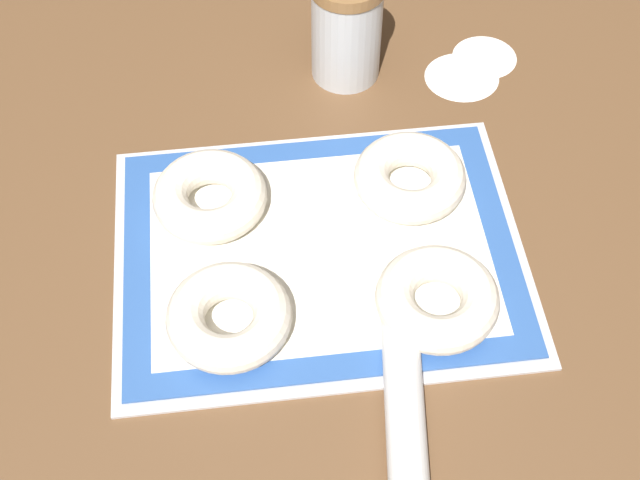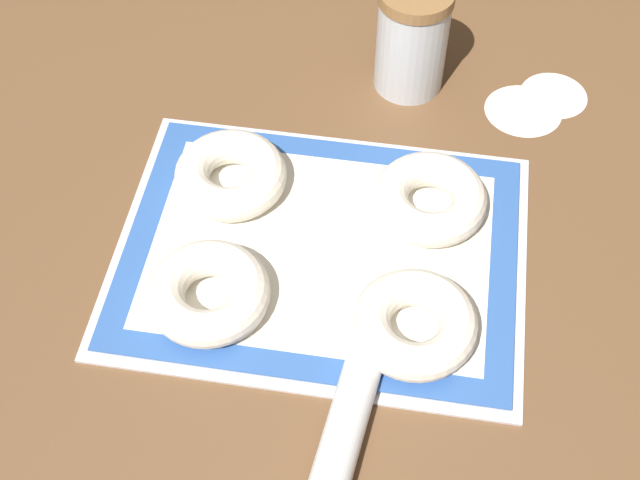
% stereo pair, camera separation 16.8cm
% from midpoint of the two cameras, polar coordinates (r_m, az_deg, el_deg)
% --- Properties ---
extents(ground_plane, '(2.80, 2.80, 0.00)m').
position_cam_midpoint_polar(ground_plane, '(1.05, 5.52, -1.54)').
color(ground_plane, brown).
extents(baking_tray, '(0.48, 0.37, 0.01)m').
position_cam_midpoint_polar(baking_tray, '(1.04, 4.60, -1.45)').
color(baking_tray, silver).
rests_on(baking_tray, ground_plane).
extents(baking_mat, '(0.46, 0.34, 0.00)m').
position_cam_midpoint_polar(baking_mat, '(1.04, 4.62, -1.28)').
color(baking_mat, '#2D569E').
rests_on(baking_mat, baking_tray).
extents(bagel_front_left, '(0.14, 0.14, 0.04)m').
position_cam_midpoint_polar(bagel_front_left, '(0.97, -2.31, -3.95)').
color(bagel_front_left, silver).
rests_on(bagel_front_left, baking_mat).
extents(bagel_front_right, '(0.14, 0.14, 0.04)m').
position_cam_midpoint_polar(bagel_front_right, '(0.97, 11.05, -5.87)').
color(bagel_front_right, silver).
rests_on(bagel_front_right, baking_mat).
extents(bagel_back_left, '(0.14, 0.14, 0.04)m').
position_cam_midpoint_polar(bagel_back_left, '(1.08, -1.34, 3.72)').
color(bagel_back_left, silver).
rests_on(bagel_back_left, baking_mat).
extents(bagel_back_right, '(0.14, 0.14, 0.04)m').
position_cam_midpoint_polar(bagel_back_right, '(1.07, 11.52, 2.13)').
color(bagel_back_right, silver).
rests_on(bagel_back_right, baking_mat).
extents(flour_canister, '(0.10, 0.10, 0.15)m').
position_cam_midpoint_polar(flour_canister, '(1.20, 10.00, 12.25)').
color(flour_canister, silver).
rests_on(flour_canister, ground_plane).
extents(rolling_pin, '(0.08, 0.43, 0.04)m').
position_cam_midpoint_polar(rolling_pin, '(0.90, 6.38, -15.05)').
color(rolling_pin, silver).
rests_on(rolling_pin, ground_plane).
extents(flour_patch_near, '(0.10, 0.10, 0.00)m').
position_cam_midpoint_polar(flour_patch_near, '(1.25, 16.72, 7.59)').
color(flour_patch_near, white).
rests_on(flour_patch_near, ground_plane).
extents(flour_patch_far, '(0.09, 0.09, 0.00)m').
position_cam_midpoint_polar(flour_patch_far, '(1.28, 18.48, 8.46)').
color(flour_patch_far, white).
rests_on(flour_patch_far, ground_plane).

